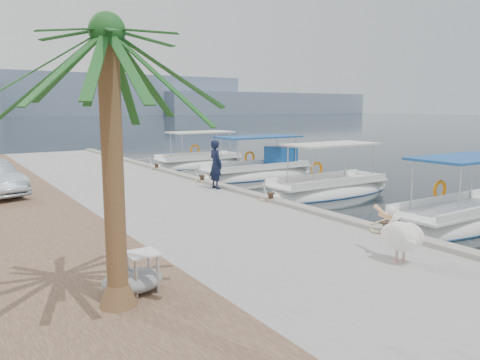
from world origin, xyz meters
name	(u,v)px	position (x,y,z in m)	size (l,w,h in m)	color
ground	(307,223)	(0.00, 0.00, 0.00)	(400.00, 400.00, 0.00)	black
concrete_quay	(160,200)	(-3.00, 5.00, 0.25)	(6.00, 40.00, 0.50)	gray
quay_curb	(222,186)	(-0.22, 5.00, 0.56)	(0.44, 40.00, 0.12)	gray
cobblestone_strip	(16,217)	(-8.00, 5.00, 0.25)	(4.00, 40.00, 0.50)	brown
distant_hills	(43,98)	(29.61, 201.49, 7.61)	(330.00, 60.00, 18.00)	slate
fishing_caique_b	(461,222)	(3.91, -2.96, 0.13)	(6.65, 2.18, 2.83)	white
fishing_caique_c	(327,192)	(4.05, 3.32, 0.12)	(6.93, 2.16, 2.83)	white
fishing_caique_d	(257,174)	(4.47, 9.14, 0.19)	(7.56, 2.24, 2.83)	white
fishing_caique_e	(198,165)	(3.98, 14.97, 0.12)	(6.78, 2.22, 2.83)	white
mooring_bollards	(271,196)	(-0.35, 1.50, 0.69)	(0.28, 20.28, 0.33)	black
pelican	(400,235)	(-1.86, -5.10, 1.08)	(0.71, 1.46, 1.13)	tan
fisherman	(216,164)	(-0.60, 4.87, 1.48)	(0.72, 0.47, 1.96)	black
date_palm	(107,33)	(-7.64, -4.00, 4.88)	(4.60, 4.60, 5.33)	brown
tarp_bundle	(132,281)	(-7.23, -3.56, 0.70)	(1.10, 0.90, 0.40)	gray
folding_table	(142,264)	(-7.08, -3.69, 1.02)	(0.55, 0.55, 0.73)	silver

